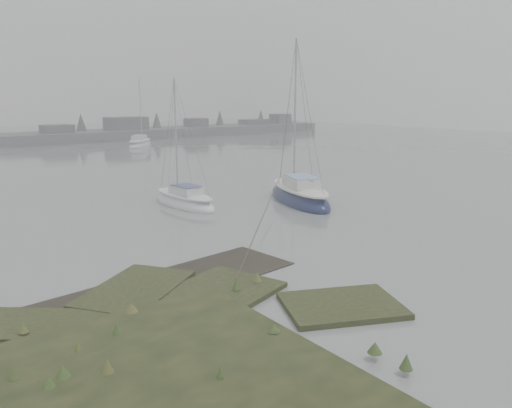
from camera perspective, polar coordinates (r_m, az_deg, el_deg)
name	(u,v)px	position (r m, az deg, el deg)	size (l,w,h in m)	color
ground	(46,180)	(41.99, -22.91, 2.56)	(160.00, 160.00, 0.00)	slate
far_shoreline	(165,131)	(81.28, -10.34, 8.17)	(60.00, 8.00, 4.15)	#4C4F51
sailboat_main	(299,196)	(30.74, 4.99, 0.87)	(4.88, 7.82, 10.50)	#0B1339
sailboat_white	(185,201)	(29.86, -8.15, 0.30)	(2.18, 5.74, 7.96)	silver
sailboat_far_b	(140,144)	(66.34, -13.10, 6.69)	(6.05, 6.38, 9.35)	silver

